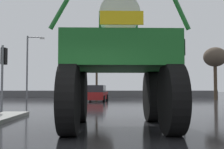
{
  "coord_description": "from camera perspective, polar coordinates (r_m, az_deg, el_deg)",
  "views": [
    {
      "loc": [
        0.31,
        -4.88,
        1.28
      ],
      "look_at": [
        0.57,
        6.5,
        1.82
      ],
      "focal_mm": 44.18,
      "sensor_mm": 36.0,
      "label": 1
    }
  ],
  "objects": [
    {
      "name": "oversize_sprayer",
      "position": [
        9.01,
        1.27,
        2.27
      ],
      "size": [
        3.8,
        5.13,
        4.38
      ],
      "rotation": [
        0.0,
        0.0,
        1.57
      ],
      "color": "black",
      "rests_on": "ground"
    },
    {
      "name": "traffic_signal_near_left",
      "position": [
        14.88,
        -21.53,
        2.04
      ],
      "size": [
        0.24,
        0.54,
        3.39
      ],
      "color": "slate",
      "rests_on": "ground"
    },
    {
      "name": "sedan_ahead",
      "position": [
        26.28,
        -3.2,
        -3.98
      ],
      "size": [
        2.25,
        4.27,
        1.52
      ],
      "rotation": [
        0.0,
        0.0,
        1.45
      ],
      "color": "maroon",
      "rests_on": "ground"
    },
    {
      "name": "bare_tree_right",
      "position": [
        31.05,
        20.54,
        3.24
      ],
      "size": [
        2.41,
        2.41,
        5.55
      ],
      "color": "#473828",
      "rests_on": "ground"
    },
    {
      "name": "streetlight_far_left",
      "position": [
        31.75,
        -16.86,
        2.2
      ],
      "size": [
        1.95,
        0.24,
        7.03
      ],
      "color": "slate",
      "rests_on": "ground"
    },
    {
      "name": "ground_plane",
      "position": [
        22.92,
        -2.12,
        -5.95
      ],
      "size": [
        120.0,
        120.0,
        0.0
      ],
      "primitive_type": "plane",
      "color": "black"
    },
    {
      "name": "bare_tree_far_center",
      "position": [
        34.33,
        -3.18,
        5.41
      ],
      "size": [
        4.32,
        4.32,
        8.0
      ],
      "color": "#473828",
      "rests_on": "ground"
    },
    {
      "name": "traffic_signal_near_right",
      "position": [
        14.54,
        14.39,
        3.42
      ],
      "size": [
        0.24,
        0.54,
        3.86
      ],
      "color": "slate",
      "rests_on": "ground"
    },
    {
      "name": "roadside_barrier",
      "position": [
        36.45,
        -1.83,
        -4.06
      ],
      "size": [
        30.53,
        0.24,
        0.9
      ],
      "primitive_type": "cube",
      "color": "#59595B",
      "rests_on": "ground"
    }
  ]
}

